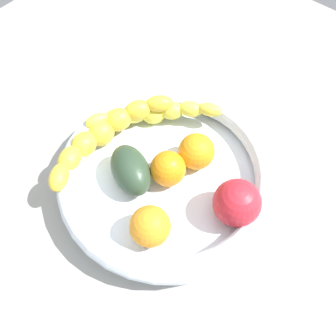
% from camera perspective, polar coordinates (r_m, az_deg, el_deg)
% --- Properties ---
extents(kitchen_counter, '(1.20, 1.20, 0.03)m').
position_cam_1_polar(kitchen_counter, '(0.59, -0.00, -3.22)').
color(kitchen_counter, '#999993').
rests_on(kitchen_counter, ground).
extents(fruit_bowl, '(0.35, 0.35, 0.06)m').
position_cam_1_polar(fruit_bowl, '(0.55, -0.00, -1.10)').
color(fruit_bowl, silver).
rests_on(fruit_bowl, kitchen_counter).
extents(banana_draped_left, '(0.18, 0.17, 0.05)m').
position_cam_1_polar(banana_draped_left, '(0.60, -2.38, 8.93)').
color(banana_draped_left, yellow).
rests_on(banana_draped_left, fruit_bowl).
extents(banana_draped_right, '(0.26, 0.10, 0.06)m').
position_cam_1_polar(banana_draped_right, '(0.58, -10.38, 5.58)').
color(banana_draped_right, yellow).
rests_on(banana_draped_right, fruit_bowl).
extents(orange_front, '(0.06, 0.06, 0.06)m').
position_cam_1_polar(orange_front, '(0.54, -0.04, -0.05)').
color(orange_front, orange).
rests_on(orange_front, fruit_bowl).
extents(orange_mid_left, '(0.06, 0.06, 0.06)m').
position_cam_1_polar(orange_mid_left, '(0.55, 4.68, 2.72)').
color(orange_mid_left, orange).
rests_on(orange_mid_left, fruit_bowl).
extents(orange_mid_right, '(0.06, 0.06, 0.06)m').
position_cam_1_polar(orange_mid_right, '(0.49, -2.96, -9.48)').
color(orange_mid_right, orange).
rests_on(orange_mid_right, fruit_bowl).
extents(avocado_dark, '(0.09, 0.11, 0.06)m').
position_cam_1_polar(avocado_dark, '(0.54, -6.13, -0.32)').
color(avocado_dark, '#2B402D').
rests_on(avocado_dark, fruit_bowl).
extents(tomato_red, '(0.07, 0.07, 0.07)m').
position_cam_1_polar(tomato_red, '(0.51, 11.21, -5.62)').
color(tomato_red, red).
rests_on(tomato_red, fruit_bowl).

